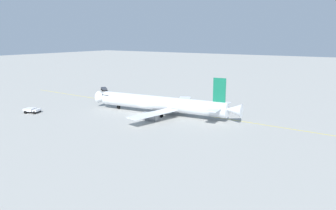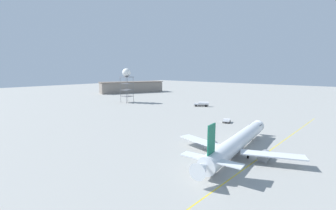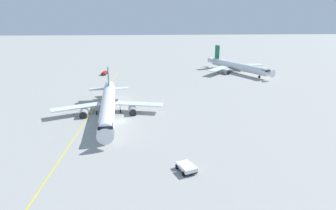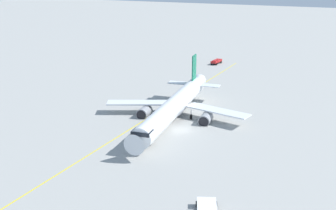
% 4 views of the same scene
% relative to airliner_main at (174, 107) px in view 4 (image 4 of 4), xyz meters
% --- Properties ---
extents(ground_plane, '(600.00, 600.00, 0.00)m').
position_rel_airliner_main_xyz_m(ground_plane, '(-5.01, -3.67, -2.76)').
color(ground_plane, '#9E9E99').
extents(airliner_main, '(43.46, 31.75, 11.28)m').
position_rel_airliner_main_xyz_m(airliner_main, '(0.00, 0.00, 0.00)').
color(airliner_main, silver).
rests_on(airliner_main, ground_plane).
extents(pushback_tug_truck, '(4.73, 3.95, 1.30)m').
position_rel_airliner_main_xyz_m(pushback_tug_truck, '(-31.39, -18.45, -1.96)').
color(pushback_tug_truck, '#232326').
rests_on(pushback_tug_truck, ground_plane).
extents(ops_pickup_truck, '(5.53, 2.60, 1.41)m').
position_rel_airliner_main_xyz_m(ops_pickup_truck, '(56.58, 9.36, -1.95)').
color(ops_pickup_truck, '#232326').
rests_on(ops_pickup_truck, ground_plane).
extents(taxiway_centreline, '(124.31, 3.99, 0.01)m').
position_rel_airliner_main_xyz_m(taxiway_centreline, '(-1.83, 5.50, -2.76)').
color(taxiway_centreline, yellow).
rests_on(taxiway_centreline, ground_plane).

